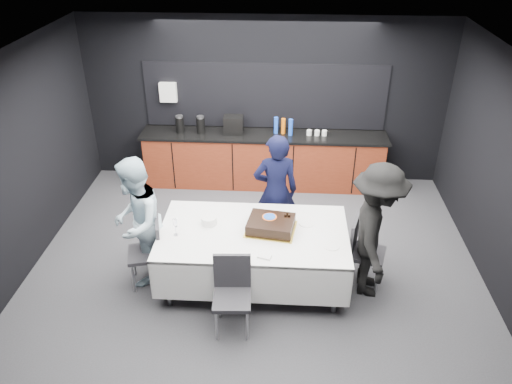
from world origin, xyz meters
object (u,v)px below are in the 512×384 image
chair_near (232,288)px  person_right (376,232)px  party_table (254,241)px  person_center (276,192)px  chair_left (151,247)px  cake_assembly (271,225)px  champagne_flute (175,224)px  chair_right (362,247)px  plate_stack (209,220)px  person_left (136,222)px

chair_near → person_right: 1.84m
party_table → person_center: person_center is taller
chair_left → person_center: bearing=31.9°
cake_assembly → champagne_flute: (-1.15, -0.18, 0.09)m
chair_near → person_center: bearing=75.2°
chair_right → party_table: bearing=-175.9°
plate_stack → person_left: bearing=-171.4°
party_table → person_left: bearing=180.0°
chair_left → person_left: person_left is taller
party_table → person_left: (-1.45, 0.00, 0.21)m
chair_near → person_right: (1.66, 0.72, 0.35)m
party_table → chair_left: size_ratio=2.51×
plate_stack → chair_right: (1.92, -0.04, -0.30)m
champagne_flute → person_right: person_right is taller
cake_assembly → plate_stack: size_ratio=3.39×
plate_stack → champagne_flute: champagne_flute is taller
champagne_flute → person_left: size_ratio=0.13×
person_center → person_left: person_left is taller
champagne_flute → person_center: size_ratio=0.13×
person_right → chair_right: bearing=39.8°
party_table → chair_right: (1.36, 0.10, -0.11)m
chair_left → person_right: bearing=0.4°
person_left → chair_right: bearing=90.7°
champagne_flute → chair_right: size_ratio=0.24×
cake_assembly → person_right: person_right is taller
plate_stack → person_left: (-0.89, -0.13, 0.02)m
plate_stack → champagne_flute: size_ratio=0.87×
plate_stack → person_center: person_center is taller
cake_assembly → champagne_flute: bearing=-171.1°
chair_left → person_right: (2.75, 0.02, 0.35)m
party_table → cake_assembly: bearing=14.0°
plate_stack → chair_left: (-0.72, -0.21, -0.30)m
person_right → champagne_flute: bearing=97.0°
person_right → cake_assembly: bearing=90.3°
cake_assembly → person_center: size_ratio=0.39×
chair_right → person_center: (-1.11, 0.78, 0.31)m
party_table → chair_near: 0.81m
party_table → chair_right: size_ratio=2.51×
plate_stack → chair_right: size_ratio=0.21×
person_left → person_right: size_ratio=0.97×
chair_near → plate_stack: bearing=112.4°
party_table → plate_stack: (-0.57, 0.13, 0.19)m
champagne_flute → person_right: size_ratio=0.13×
cake_assembly → chair_left: cake_assembly is taller
person_right → chair_left: bearing=95.7°
chair_right → person_center: bearing=145.0°
person_center → chair_right: bearing=136.1°
chair_left → chair_near: bearing=-32.5°
person_center → person_left: 1.91m
plate_stack → person_left: person_left is taller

